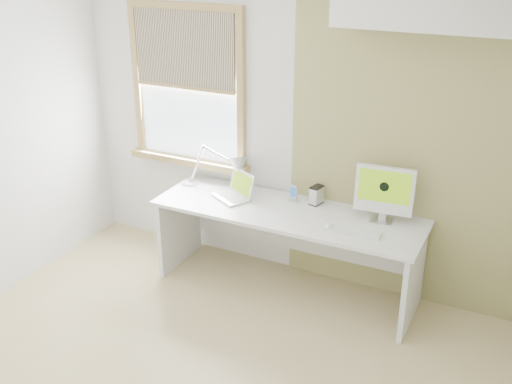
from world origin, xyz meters
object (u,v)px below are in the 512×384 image
Objects in this scene: desk at (290,229)px; desk_lamp at (229,168)px; imac at (384,191)px; laptop at (236,191)px; external_drive at (317,195)px.

desk is 0.76m from desk_lamp.
imac is (0.73, 0.10, 0.44)m from desk.
desk is at bearing -11.16° from desk_lamp.
imac is at bearing 8.15° from desk.
laptop is (-0.50, -0.01, 0.25)m from desk.
laptop is 0.87× the size of imac.
desk is 0.36m from external_drive.
desk is at bearing -132.86° from external_drive.
laptop is 1.25m from imac.
external_drive is (0.79, 0.04, -0.12)m from desk_lamp.
desk is 3.26× the size of desk_lamp.
desk_lamp is 1.49× the size of imac.
desk_lamp is 1.37m from imac.
imac is at bearing -6.57° from external_drive.
imac reaches higher than laptop.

